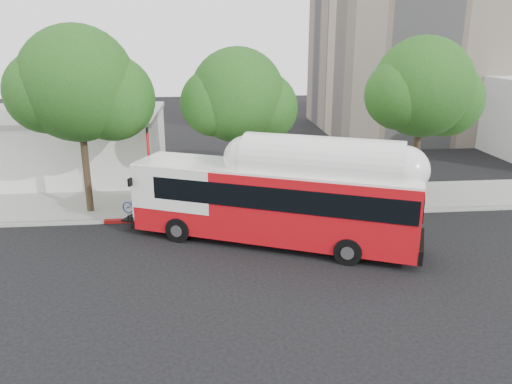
# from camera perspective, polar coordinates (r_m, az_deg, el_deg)

# --- Properties ---
(ground) EXTENTS (120.00, 120.00, 0.00)m
(ground) POSITION_cam_1_polar(r_m,az_deg,el_deg) (22.58, 1.58, -6.35)
(ground) COLOR black
(ground) RESTS_ON ground
(sidewalk) EXTENTS (60.00, 5.00, 0.15)m
(sidewalk) POSITION_cam_1_polar(r_m,az_deg,el_deg) (28.58, -0.05, -1.00)
(sidewalk) COLOR gray
(sidewalk) RESTS_ON ground
(curb_strip) EXTENTS (60.00, 0.30, 0.15)m
(curb_strip) POSITION_cam_1_polar(r_m,az_deg,el_deg) (26.14, 0.51, -2.78)
(curb_strip) COLOR gray
(curb_strip) RESTS_ON ground
(red_curb_segment) EXTENTS (10.00, 0.32, 0.16)m
(red_curb_segment) POSITION_cam_1_polar(r_m,az_deg,el_deg) (26.01, -6.09, -2.98)
(red_curb_segment) COLOR maroon
(red_curb_segment) RESTS_ON ground
(street_tree_left) EXTENTS (6.67, 5.80, 9.74)m
(street_tree_left) POSITION_cam_1_polar(r_m,az_deg,el_deg) (26.82, -18.66, 11.19)
(street_tree_left) COLOR #2D2116
(street_tree_left) RESTS_ON ground
(street_tree_mid) EXTENTS (5.75, 5.00, 8.62)m
(street_tree_mid) POSITION_cam_1_polar(r_m,az_deg,el_deg) (26.83, -1.25, 10.57)
(street_tree_mid) COLOR #2D2116
(street_tree_mid) RESTS_ON ground
(street_tree_right) EXTENTS (6.21, 5.40, 9.18)m
(street_tree_right) POSITION_cam_1_polar(r_m,az_deg,el_deg) (29.15, 19.23, 10.86)
(street_tree_right) COLOR #2D2116
(street_tree_right) RESTS_ON ground
(low_commercial_bldg) EXTENTS (16.20, 10.20, 4.25)m
(low_commercial_bldg) POSITION_cam_1_polar(r_m,az_deg,el_deg) (36.97, -23.54, 5.11)
(low_commercial_bldg) COLOR silver
(low_commercial_bldg) RESTS_ON ground
(transit_bus) EXTENTS (13.55, 7.72, 4.07)m
(transit_bus) POSITION_cam_1_polar(r_m,az_deg,el_deg) (22.43, 2.20, -1.30)
(transit_bus) COLOR red
(transit_bus) RESTS_ON ground
(signal_pole) EXTENTS (0.13, 0.45, 4.72)m
(signal_pole) POSITION_cam_1_polar(r_m,az_deg,el_deg) (26.23, -12.05, 2.27)
(signal_pole) COLOR red
(signal_pole) RESTS_ON ground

